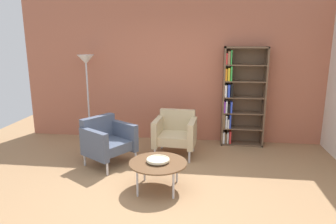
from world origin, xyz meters
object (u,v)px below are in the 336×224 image
(armchair_corner_red, at_px, (107,140))
(coffee_table_low, at_px, (158,164))
(armchair_by_bookshelf, at_px, (175,132))
(bookshelf_tall, at_px, (239,98))
(decorative_bowl, at_px, (158,160))
(floor_lamp_torchiere, at_px, (86,70))

(armchair_corner_red, bearing_deg, coffee_table_low, -95.80)
(armchair_by_bookshelf, bearing_deg, bookshelf_tall, 35.59)
(bookshelf_tall, distance_m, armchair_by_bookshelf, 1.46)
(coffee_table_low, xyz_separation_m, armchair_corner_red, (-0.98, 0.79, 0.04))
(bookshelf_tall, xyz_separation_m, decorative_bowl, (-1.27, -2.07, -0.49))
(armchair_corner_red, bearing_deg, bookshelf_tall, -27.05)
(armchair_by_bookshelf, bearing_deg, armchair_corner_red, -148.05)
(armchair_corner_red, xyz_separation_m, floor_lamp_torchiere, (-0.71, 1.09, 1.03))
(decorative_bowl, height_order, floor_lamp_torchiere, floor_lamp_torchiere)
(coffee_table_low, relative_size, decorative_bowl, 2.50)
(armchair_corner_red, height_order, armchair_by_bookshelf, same)
(bookshelf_tall, relative_size, floor_lamp_torchiere, 1.09)
(armchair_by_bookshelf, bearing_deg, coffee_table_low, -90.29)
(bookshelf_tall, xyz_separation_m, armchair_by_bookshelf, (-1.16, -0.71, -0.51))
(coffee_table_low, xyz_separation_m, floor_lamp_torchiere, (-1.69, 1.88, 1.08))
(armchair_corner_red, bearing_deg, decorative_bowl, -95.80)
(bookshelf_tall, distance_m, floor_lamp_torchiere, 3.01)
(coffee_table_low, xyz_separation_m, armchair_by_bookshelf, (0.10, 1.36, 0.04))
(decorative_bowl, distance_m, armchair_corner_red, 1.26)
(coffee_table_low, distance_m, floor_lamp_torchiere, 2.75)
(armchair_by_bookshelf, bearing_deg, floor_lamp_torchiere, 168.08)
(coffee_table_low, distance_m, armchair_corner_red, 1.26)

